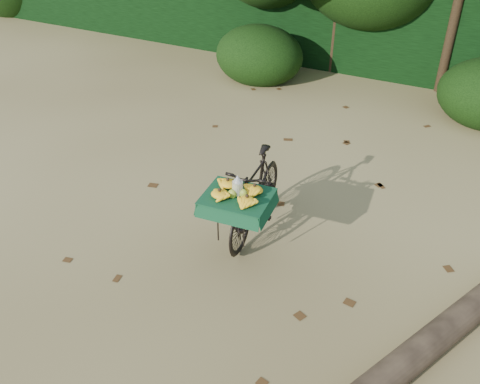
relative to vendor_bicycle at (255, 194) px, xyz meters
The scene contains 6 objects.
ground 1.01m from the vendor_bicycle, 28.75° to the left, with size 80.00×80.00×0.00m, color tan.
vendor_bicycle is the anchor object (origin of this frame).
fallen_log 2.54m from the vendor_bicycle, 28.56° to the right, with size 0.29×0.29×3.97m, color brown.
hedge_backdrop 6.77m from the vendor_bicycle, 83.54° to the left, with size 26.00×1.80×1.80m, color black.
bush_clumps 4.88m from the vendor_bicycle, 75.04° to the left, with size 8.80×1.70×0.90m, color black, non-canonical shape.
leaf_litter 1.41m from the vendor_bicycle, 54.53° to the left, with size 7.00×7.30×0.01m, color #482D13, non-canonical shape.
Camera 1 is at (1.46, -5.03, 3.91)m, focal length 38.00 mm.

